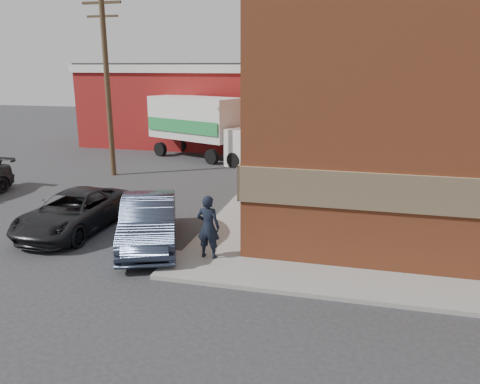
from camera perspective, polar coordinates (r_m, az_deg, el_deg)
The scene contains 10 objects.
ground at distance 14.09m, azimuth -5.94°, elevation -7.69°, with size 90.00×90.00×0.00m, color #28282B.
brick_building at distance 21.53m, azimuth 25.28°, elevation 11.72°, with size 14.25×18.25×9.36m.
sidewalk_south at distance 12.82m, azimuth 26.48°, elevation -11.42°, with size 16.00×1.80×0.12m, color gray.
sidewalk_west at distance 22.19m, azimuth 3.48°, elevation 1.08°, with size 1.80×18.00×0.12m, color gray.
warehouse at distance 33.95m, azimuth -4.04°, elevation 10.69°, with size 16.30×8.30×5.60m.
utility_pole at distance 24.37m, azimuth -15.90°, elevation 12.96°, with size 2.00×0.26×9.00m.
man at distance 13.30m, azimuth -3.89°, elevation -4.25°, with size 0.67×0.44×1.84m, color black.
sedan at distance 14.82m, azimuth -11.05°, elevation -3.54°, with size 1.63×4.68×1.54m, color #2B3347.
suv_a at distance 16.82m, azimuth -19.59°, elevation -2.26°, with size 2.22×4.81×1.34m, color black.
box_truck at distance 28.04m, azimuth -4.44°, elevation 8.27°, with size 7.65×4.85×3.64m.
Camera 1 is at (4.57, -12.16, 5.46)m, focal length 35.00 mm.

